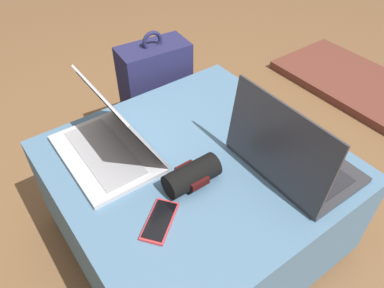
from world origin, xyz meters
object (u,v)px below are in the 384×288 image
(laptop_near, at_px, (111,141))
(wrist_brace, at_px, (192,175))
(cell_phone, at_px, (160,221))
(backpack, at_px, (156,99))
(laptop_far, at_px, (290,156))

(laptop_near, bearing_deg, wrist_brace, 26.39)
(cell_phone, relative_size, wrist_brace, 0.90)
(backpack, bearing_deg, laptop_near, 49.51)
(cell_phone, relative_size, backpack, 0.26)
(laptop_near, xyz_separation_m, cell_phone, (0.31, -0.02, -0.04))
(wrist_brace, bearing_deg, laptop_far, 65.98)
(cell_phone, bearing_deg, laptop_near, -41.77)
(laptop_far, height_order, wrist_brace, laptop_far)
(laptop_near, xyz_separation_m, wrist_brace, (0.25, 0.12, -0.01))
(laptop_far, xyz_separation_m, backpack, (-0.73, -0.01, -0.21))
(cell_phone, height_order, wrist_brace, wrist_brace)
(laptop_far, height_order, backpack, laptop_far)
(cell_phone, bearing_deg, wrist_brace, -105.96)
(laptop_near, height_order, wrist_brace, laptop_near)
(cell_phone, bearing_deg, backpack, -67.98)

